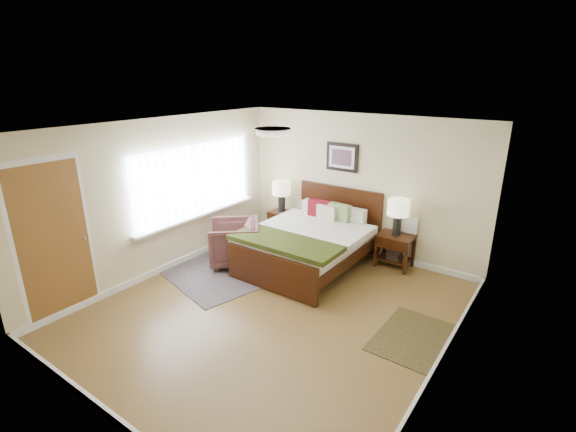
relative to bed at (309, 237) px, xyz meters
The scene contains 18 objects.
floor 1.57m from the bed, 76.28° to the right, with size 5.00×5.00×0.00m, color brown.
back_wall 1.33m from the bed, 71.75° to the left, with size 4.50×0.04×2.50m, color beige.
front_wall 4.02m from the bed, 84.91° to the right, with size 4.50×0.04×2.50m, color beige.
left_wall 2.49m from the bed, 142.89° to the right, with size 0.04×5.00×2.50m, color beige.
right_wall 3.06m from the bed, 28.92° to the right, with size 0.04×5.00×2.50m, color beige.
ceiling 2.46m from the bed, 76.28° to the right, with size 4.50×5.00×0.02m, color white.
window 2.16m from the bed, 158.23° to the right, with size 0.11×2.72×1.32m.
door 3.74m from the bed, 120.54° to the right, with size 0.06×1.00×2.18m.
ceil_fixture 2.43m from the bed, 76.28° to the right, with size 0.44×0.44×0.08m.
bed is the anchor object (origin of this frame).
wall_art 1.57m from the bed, 89.96° to the left, with size 0.62×0.05×0.50m.
nightstand_left 1.44m from the bed, 145.52° to the left, with size 0.45×0.40×0.53m.
nightstand_right 1.45m from the bed, 34.79° to the left, with size 0.58×0.43×0.57m.
lamp_left 1.51m from the bed, 144.88° to the left, with size 0.36×0.36×0.61m.
lamp_right 1.52m from the bed, 35.18° to the left, with size 0.36×0.36×0.61m.
armchair 1.30m from the bed, 150.10° to the right, with size 0.81×0.83×0.76m, color brown.
rug_persian 1.24m from the bed, 152.68° to the right, with size 1.88×2.66×0.01m, color #100D44.
rug_navy 2.42m from the bed, 24.41° to the right, with size 0.79×1.18×0.01m, color black.
Camera 1 is at (3.11, -4.05, 3.13)m, focal length 26.00 mm.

